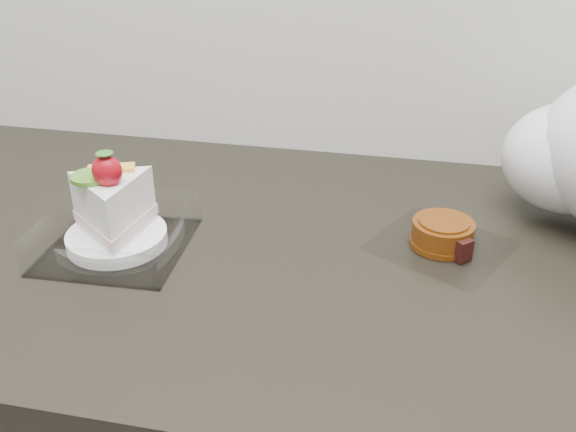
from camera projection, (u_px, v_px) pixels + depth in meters
The scene contains 2 objects.
cake_tray at pixel (115, 222), 0.80m from camera, with size 0.18×0.18×0.13m.
mooncake_wrap at pixel (443, 236), 0.81m from camera, with size 0.21×0.20×0.04m.
Camera 1 is at (0.12, 1.01, 1.33)m, focal length 40.00 mm.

